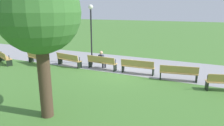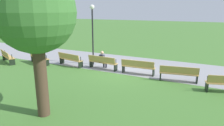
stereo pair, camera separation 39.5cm
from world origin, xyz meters
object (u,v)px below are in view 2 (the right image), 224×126
at_px(bench_2, 39,57).
at_px(tree_2, 35,14).
at_px(bench_3, 70,59).
at_px(person_seated, 103,59).
at_px(lamp_post, 92,24).
at_px(bench_4, 103,62).
at_px(bench_1, 7,56).
at_px(bench_6, 179,73).
at_px(bench_5, 138,67).

xyz_separation_m(bench_2, tree_2, (5.77, -5.40, 3.16)).
relative_size(bench_3, person_seated, 1.71).
bearing_deg(bench_2, lamp_post, 41.06).
distance_m(bench_2, bench_3, 2.42).
bearing_deg(bench_4, tree_2, -77.45).
bearing_deg(bench_2, bench_3, 29.84).
distance_m(bench_4, lamp_post, 2.77).
relative_size(bench_2, person_seated, 1.71).
distance_m(bench_1, tree_2, 9.79).
height_order(bench_4, lamp_post, lamp_post).
distance_m(bench_4, bench_6, 4.83).
bearing_deg(bench_2, bench_1, -143.55).
bearing_deg(bench_1, bench_6, 29.88).
relative_size(bench_3, tree_2, 0.40).
xyz_separation_m(bench_4, person_seated, (-0.06, 0.15, 0.16)).
bearing_deg(lamp_post, bench_4, -33.46).
bearing_deg(bench_1, tree_2, -6.37).
bearing_deg(person_seated, bench_4, -63.65).
relative_size(bench_1, bench_5, 1.00).
relative_size(bench_2, bench_5, 1.01).
height_order(bench_3, person_seated, person_seated).
xyz_separation_m(bench_6, person_seated, (-4.89, 0.43, 0.16)).
bearing_deg(bench_5, bench_4, 176.68).
height_order(bench_4, tree_2, tree_2).
bearing_deg(bench_4, bench_3, -170.07).
xyz_separation_m(bench_2, bench_6, (9.59, 0.55, 0.00)).
bearing_deg(bench_2, person_seated, 28.42).
bearing_deg(tree_2, bench_6, 57.36).
bearing_deg(bench_6, tree_2, -132.62).
relative_size(bench_1, person_seated, 1.69).
distance_m(bench_5, lamp_post, 4.39).
height_order(bench_4, person_seated, person_seated).
bearing_deg(bench_4, lamp_post, 149.87).
bearing_deg(tree_2, lamp_post, 107.45).
bearing_deg(bench_1, bench_2, 43.10).
distance_m(bench_4, bench_5, 2.42).
height_order(bench_1, bench_5, same).
height_order(bench_1, bench_3, same).
bearing_deg(person_seated, lamp_post, 153.82).
bearing_deg(bench_4, person_seated, 116.35).
bearing_deg(bench_4, bench_1, -163.46).
height_order(bench_2, bench_5, same).
bearing_deg(tree_2, bench_5, 77.26).
height_order(bench_1, lamp_post, lamp_post).
height_order(bench_3, bench_6, same).
xyz_separation_m(bench_1, bench_2, (2.28, 0.82, 0.00)).
bearing_deg(lamp_post, bench_3, -138.59).
bearing_deg(bench_5, lamp_post, 164.36).
relative_size(bench_5, lamp_post, 0.49).
bearing_deg(person_seated, bench_1, -162.19).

